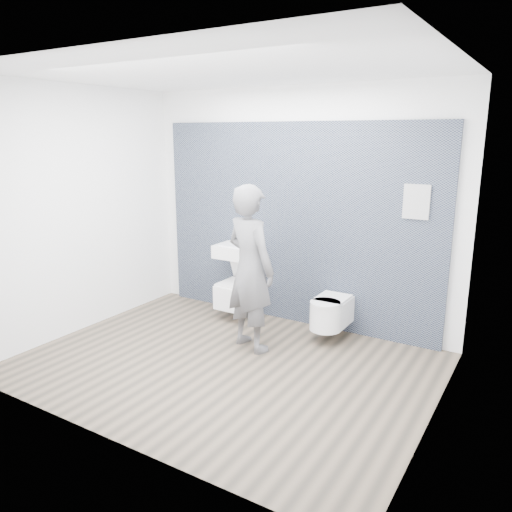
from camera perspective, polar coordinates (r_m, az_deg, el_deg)
The scene contains 8 objects.
ground at distance 5.16m, azimuth -3.55°, elevation -12.24°, with size 4.00×4.00×0.00m, color brown.
room_shell at distance 4.66m, azimuth -3.87°, elevation 7.33°, with size 4.00×4.00×4.00m.
tile_wall at distance 6.32m, azimuth 4.14°, elevation -7.21°, with size 3.60×0.06×2.40m, color black.
washbasin at distance 6.19m, azimuth -2.06°, elevation 0.58°, with size 0.53×0.40×0.40m.
toilet_square at distance 6.29m, azimuth -2.27°, elevation -4.18°, with size 0.35×0.51×0.67m.
toilet_rounded at distance 5.67m, azimuth 8.42°, elevation -6.41°, with size 0.35×0.60×0.33m.
info_placard at distance 5.82m, azimuth 16.71°, elevation -9.70°, with size 0.27×0.03×0.36m, color white.
visitor at distance 5.24m, azimuth -0.66°, elevation -1.43°, with size 0.65×0.42×1.77m, color #5D5D61.
Camera 1 is at (2.67, -3.79, 2.27)m, focal length 35.00 mm.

